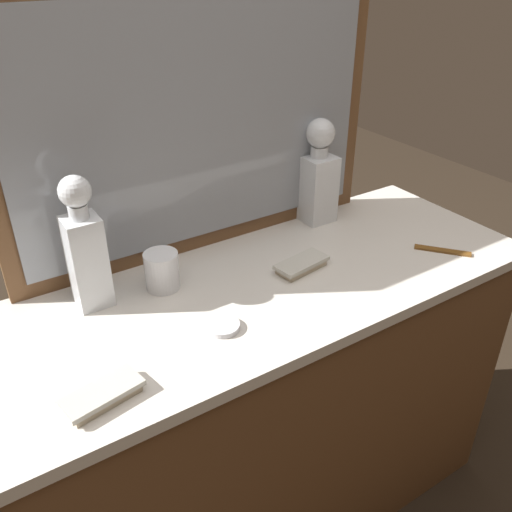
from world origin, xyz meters
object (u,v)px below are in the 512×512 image
Objects in this scene: silver_brush_front at (102,395)px; crystal_decanter_rear at (86,255)px; porcelain_dish at (223,326)px; silver_brush_far_right at (302,265)px; crystal_decanter_far_left at (318,181)px; tortoiseshell_comb at (443,251)px; crystal_tumbler_front at (162,272)px.

crystal_decanter_rear is at bearing 74.06° from silver_brush_front.
crystal_decanter_rear is at bearing 129.00° from porcelain_dish.
silver_brush_far_right is (0.48, -0.14, -0.11)m from crystal_decanter_rear.
tortoiseshell_comb is at bearing -64.48° from crystal_decanter_far_left.
tortoiseshell_comb is at bearing -19.63° from crystal_tumbler_front.
silver_brush_front is at bearing -154.52° from crystal_decanter_far_left.
crystal_tumbler_front is 0.73× the size of tortoiseshell_comb.
crystal_decanter_rear is (-0.68, -0.06, 0.00)m from crystal_decanter_far_left.
crystal_decanter_far_left is at bearing 115.52° from tortoiseshell_comb.
crystal_decanter_rear is 0.33m from porcelain_dish.
porcelain_dish is (-0.28, -0.10, -0.01)m from silver_brush_far_right.
crystal_decanter_far_left is 0.58m from porcelain_dish.
crystal_tumbler_front reaches higher than porcelain_dish.
crystal_decanter_far_left is at bearing 5.28° from crystal_decanter_rear.
crystal_decanter_far_left reaches higher than tortoiseshell_comb.
crystal_decanter_far_left reaches higher than silver_brush_front.
porcelain_dish is (-0.49, -0.30, -0.11)m from crystal_decanter_far_left.
crystal_tumbler_front is at bearing 100.02° from porcelain_dish.
tortoiseshell_comb is (0.84, -0.27, -0.12)m from crystal_decanter_rear.
tortoiseshell_comb is (0.36, -0.13, -0.01)m from silver_brush_far_right.
crystal_decanter_rear is 0.18m from crystal_tumbler_front.
porcelain_dish is (0.04, -0.21, -0.03)m from crystal_tumbler_front.
crystal_tumbler_front is 0.34m from silver_brush_far_right.
crystal_decanter_rear is 0.89m from tortoiseshell_comb.
silver_brush_far_right is at bearing -16.65° from crystal_decanter_rear.
silver_brush_front reaches higher than porcelain_dish.
crystal_decanter_far_left is 4.04× the size of porcelain_dish.
tortoiseshell_comb is (0.68, -0.24, -0.04)m from crystal_tumbler_front.
crystal_decanter_rear is 0.51m from silver_brush_far_right.
silver_brush_front is at bearing -167.27° from porcelain_dish.
crystal_decanter_rear is 0.33m from silver_brush_front.
crystal_decanter_far_left is at bearing 45.20° from silver_brush_far_right.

